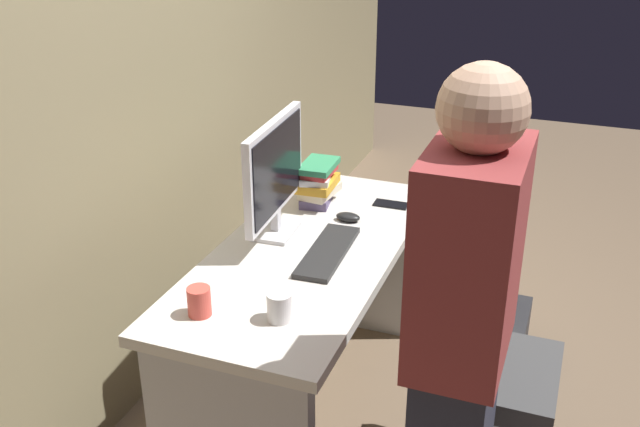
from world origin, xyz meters
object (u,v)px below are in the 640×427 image
(cup_near_keyboard, at_px, (279,307))
(cup_by_monitor, at_px, (199,302))
(handbag, at_px, (510,336))
(office_chair, at_px, (475,377))
(cell_phone, at_px, (391,204))
(person_at_desk, at_px, (459,355))
(monitor, at_px, (275,172))
(keyboard, at_px, (328,252))
(mouse, at_px, (348,217))
(book_stack, at_px, (318,182))
(desk, at_px, (308,301))

(cup_near_keyboard, distance_m, cup_by_monitor, 0.26)
(handbag, bearing_deg, cup_near_keyboard, 150.71)
(office_chair, height_order, cell_phone, office_chair)
(person_at_desk, height_order, cup_by_monitor, person_at_desk)
(person_at_desk, bearing_deg, monitor, 51.30)
(keyboard, bearing_deg, office_chair, -102.56)
(cup_near_keyboard, height_order, cup_by_monitor, cup_by_monitor)
(keyboard, height_order, mouse, mouse)
(cup_near_keyboard, xyz_separation_m, book_stack, (0.89, 0.21, 0.05))
(cup_near_keyboard, bearing_deg, cell_phone, -5.02)
(mouse, height_order, cell_phone, mouse)
(desk, distance_m, office_chair, 0.69)
(monitor, bearing_deg, handbag, -57.82)
(person_at_desk, xyz_separation_m, book_stack, (1.00, 0.79, 0.01))
(person_at_desk, distance_m, cup_near_keyboard, 0.59)
(keyboard, xyz_separation_m, cell_phone, (0.51, -0.10, -0.01))
(monitor, xyz_separation_m, book_stack, (0.33, -0.05, -0.16))
(desk, bearing_deg, office_chair, -100.09)
(mouse, distance_m, cup_near_keyboard, 0.77)
(cup_by_monitor, bearing_deg, cup_near_keyboard, -75.94)
(cup_by_monitor, bearing_deg, person_at_desk, -93.31)
(person_at_desk, bearing_deg, desk, 48.69)
(person_at_desk, height_order, handbag, person_at_desk)
(monitor, xyz_separation_m, handbag, (0.56, -0.89, -0.88))
(cell_phone, bearing_deg, keyboard, 168.27)
(desk, xyz_separation_m, person_at_desk, (-0.60, -0.68, 0.32))
(monitor, height_order, book_stack, monitor)
(desk, relative_size, cell_phone, 10.34)
(book_stack, relative_size, cell_phone, 1.54)
(mouse, height_order, book_stack, book_stack)
(desk, height_order, person_at_desk, person_at_desk)
(person_at_desk, relative_size, cup_by_monitor, 17.13)
(monitor, distance_m, book_stack, 0.37)
(person_at_desk, xyz_separation_m, monitor, (0.67, 0.84, 0.17))
(cup_by_monitor, bearing_deg, monitor, 0.90)
(cup_by_monitor, height_order, cell_phone, cup_by_monitor)
(mouse, relative_size, handbag, 0.26)
(person_at_desk, bearing_deg, cell_phone, 24.41)
(cup_near_keyboard, bearing_deg, monitor, 24.65)
(monitor, xyz_separation_m, mouse, (0.21, -0.22, -0.24))
(office_chair, bearing_deg, cell_phone, 38.64)
(person_at_desk, height_order, keyboard, person_at_desk)
(person_at_desk, height_order, mouse, person_at_desk)
(mouse, relative_size, cup_near_keyboard, 1.07)
(office_chair, bearing_deg, handbag, -3.93)
(person_at_desk, relative_size, handbag, 4.34)
(desk, distance_m, cell_phone, 0.58)
(handbag, bearing_deg, monitor, 122.18)
(monitor, relative_size, cup_by_monitor, 5.65)
(cup_near_keyboard, bearing_deg, office_chair, -57.49)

